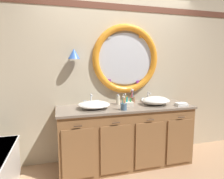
# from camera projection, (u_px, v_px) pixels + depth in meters

# --- Properties ---
(ground_plane) EXTENTS (14.00, 14.00, 0.00)m
(ground_plane) POSITION_uv_depth(u_px,v_px,m) (128.00, 172.00, 2.69)
(ground_plane) COLOR tan
(back_wall_assembly) EXTENTS (6.40, 0.26, 2.60)m
(back_wall_assembly) POSITION_uv_depth(u_px,v_px,m) (117.00, 74.00, 3.07)
(back_wall_assembly) COLOR beige
(back_wall_assembly) RESTS_ON ground_plane
(vanity_counter) EXTENTS (1.95, 0.65, 0.88)m
(vanity_counter) POSITION_uv_depth(u_px,v_px,m) (125.00, 135.00, 2.88)
(vanity_counter) COLOR olive
(vanity_counter) RESTS_ON ground_plane
(sink_basin_left) EXTENTS (0.43, 0.43, 0.11)m
(sink_basin_left) POSITION_uv_depth(u_px,v_px,m) (94.00, 105.00, 2.66)
(sink_basin_left) COLOR white
(sink_basin_left) RESTS_ON vanity_counter
(sink_basin_right) EXTENTS (0.42, 0.42, 0.13)m
(sink_basin_right) POSITION_uv_depth(u_px,v_px,m) (155.00, 100.00, 2.90)
(sink_basin_right) COLOR white
(sink_basin_right) RESTS_ON vanity_counter
(faucet_set_left) EXTENTS (0.23, 0.14, 0.17)m
(faucet_set_left) POSITION_uv_depth(u_px,v_px,m) (91.00, 100.00, 2.90)
(faucet_set_left) COLOR silver
(faucet_set_left) RESTS_ON vanity_counter
(faucet_set_right) EXTENTS (0.23, 0.12, 0.16)m
(faucet_set_right) POSITION_uv_depth(u_px,v_px,m) (148.00, 98.00, 3.14)
(faucet_set_right) COLOR silver
(faucet_set_right) RESTS_ON vanity_counter
(toothbrush_holder_left) EXTENTS (0.09, 0.09, 0.22)m
(toothbrush_holder_left) POSITION_uv_depth(u_px,v_px,m) (124.00, 106.00, 2.59)
(toothbrush_holder_left) COLOR slate
(toothbrush_holder_left) RESTS_ON vanity_counter
(toothbrush_holder_right) EXTENTS (0.09, 0.09, 0.22)m
(toothbrush_holder_right) POSITION_uv_depth(u_px,v_px,m) (132.00, 99.00, 3.02)
(toothbrush_holder_right) COLOR #996647
(toothbrush_holder_right) RESTS_ON vanity_counter
(soap_dispenser) EXTENTS (0.06, 0.06, 0.16)m
(soap_dispenser) POSITION_uv_depth(u_px,v_px,m) (118.00, 100.00, 2.93)
(soap_dispenser) COLOR #EFE5C6
(soap_dispenser) RESTS_ON vanity_counter
(folded_hand_towel) EXTENTS (0.17, 0.11, 0.05)m
(folded_hand_towel) POSITION_uv_depth(u_px,v_px,m) (181.00, 104.00, 2.83)
(folded_hand_towel) COLOR white
(folded_hand_towel) RESTS_ON vanity_counter
(toiletry_basket) EXTENTS (0.13, 0.11, 0.13)m
(toiletry_basket) POSITION_uv_depth(u_px,v_px,m) (129.00, 103.00, 2.84)
(toiletry_basket) COLOR beige
(toiletry_basket) RESTS_ON vanity_counter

